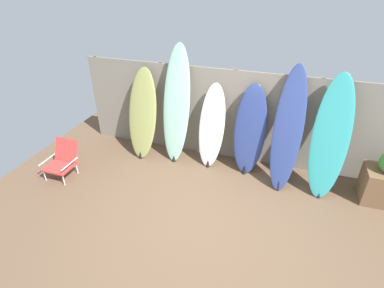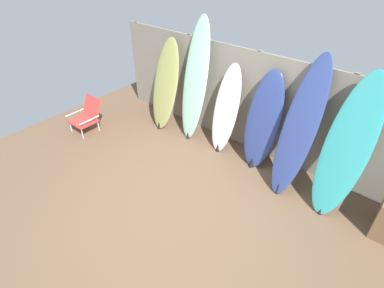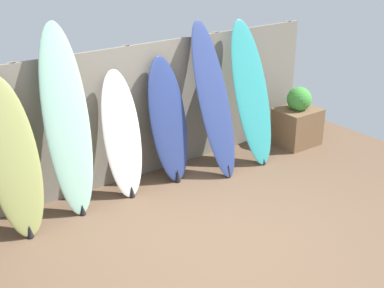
{
  "view_description": "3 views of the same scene",
  "coord_description": "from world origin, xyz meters",
  "views": [
    {
      "loc": [
        0.89,
        -3.15,
        3.35
      ],
      "look_at": [
        -0.39,
        0.73,
        0.93
      ],
      "focal_mm": 28.0,
      "sensor_mm": 36.0,
      "label": 1
    },
    {
      "loc": [
        2.16,
        -2.22,
        3.31
      ],
      "look_at": [
        -0.13,
        0.52,
        0.78
      ],
      "focal_mm": 28.0,
      "sensor_mm": 36.0,
      "label": 2
    },
    {
      "loc": [
        -3.29,
        -3.75,
        3.24
      ],
      "look_at": [
        0.19,
        0.9,
        0.8
      ],
      "focal_mm": 50.0,
      "sensor_mm": 36.0,
      "label": 3
    }
  ],
  "objects": [
    {
      "name": "surfboard_seafoam_1",
      "position": [
        -1.02,
        1.68,
        1.11
      ],
      "size": [
        0.57,
        0.54,
        2.24
      ],
      "color": "#9ED6BC",
      "rests_on": "ground"
    },
    {
      "name": "surfboard_olive_0",
      "position": [
        -1.7,
        1.6,
        0.87
      ],
      "size": [
        0.6,
        0.6,
        1.75
      ],
      "color": "olive",
      "rests_on": "ground"
    },
    {
      "name": "surfboard_white_2",
      "position": [
        -0.32,
        1.67,
        0.78
      ],
      "size": [
        0.53,
        0.46,
        1.59
      ],
      "color": "white",
      "rests_on": "ground"
    },
    {
      "name": "surfboard_navy_4",
      "position": [
        1.03,
        1.54,
        1.0
      ],
      "size": [
        0.5,
        0.82,
        2.04
      ],
      "color": "navy",
      "rests_on": "ground"
    },
    {
      "name": "planter_box",
      "position": [
        2.64,
        1.47,
        0.38
      ],
      "size": [
        0.63,
        0.53,
        0.92
      ],
      "color": "brown",
      "rests_on": "ground"
    },
    {
      "name": "fence_back",
      "position": [
        -0.0,
        2.01,
        0.9
      ],
      "size": [
        6.08,
        0.11,
        1.8
      ],
      "color": "gray",
      "rests_on": "ground"
    },
    {
      "name": "surfboard_navy_3",
      "position": [
        0.39,
        1.69,
        0.82
      ],
      "size": [
        0.59,
        0.49,
        1.65
      ],
      "color": "navy",
      "rests_on": "ground"
    },
    {
      "name": "surfboard_teal_5",
      "position": [
        1.69,
        1.52,
        0.98
      ],
      "size": [
        0.6,
        0.74,
        1.99
      ],
      "color": "teal",
      "rests_on": "ground"
    },
    {
      "name": "ground",
      "position": [
        0.0,
        0.0,
        0.0
      ],
      "size": [
        7.68,
        7.68,
        0.0
      ],
      "primitive_type": "plane",
      "color": "brown"
    }
  ]
}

